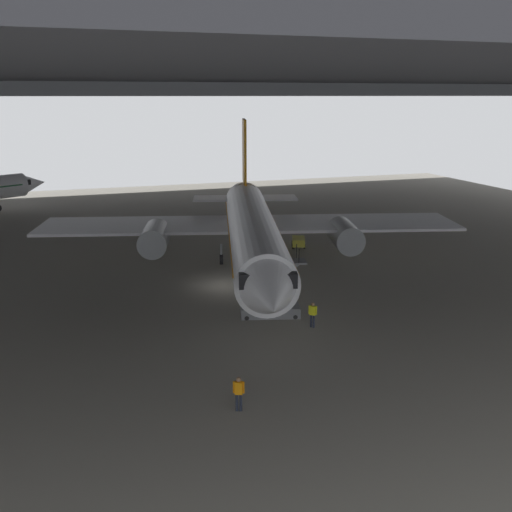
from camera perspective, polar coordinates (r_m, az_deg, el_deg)
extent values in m
plane|color=gray|center=(46.84, -2.51, -2.79)|extent=(110.00, 110.00, 0.00)
cube|color=#38383D|center=(57.95, -6.62, 16.23)|extent=(121.00, 99.00, 1.20)
cube|color=#4C4F54|center=(34.15, 2.52, 15.53)|extent=(115.50, 0.50, 0.70)
cube|color=#4C4F54|center=(74.15, -9.37, 15.08)|extent=(115.50, 0.50, 0.70)
cylinder|color=white|center=(49.02, -0.33, 2.36)|extent=(11.32, 29.42, 3.94)
cone|color=white|center=(33.19, 1.36, -3.89)|extent=(4.94, 5.56, 3.86)
cube|color=black|center=(35.40, 1.01, -1.83)|extent=(3.94, 3.52, 0.87)
cone|color=white|center=(65.10, -1.19, 5.87)|extent=(4.85, 6.95, 3.35)
cube|color=orange|center=(62.03, -1.11, 9.89)|extent=(1.33, 4.22, 6.45)
cube|color=white|center=(61.74, 1.53, 5.55)|extent=(5.67, 4.40, 0.16)
cube|color=white|center=(61.49, -3.62, 5.49)|extent=(5.67, 4.40, 0.16)
cube|color=white|center=(55.23, 10.03, 3.15)|extent=(17.77, 11.14, 0.24)
cylinder|color=#9EA3A8|center=(52.90, 8.45, 1.93)|extent=(3.67, 5.58, 2.44)
cube|color=white|center=(54.18, -11.49, 2.85)|extent=(17.77, 11.14, 0.24)
cylinder|color=#9EA3A8|center=(52.01, -9.59, 1.66)|extent=(3.67, 5.58, 2.44)
cube|color=orange|center=(48.95, -0.33, 2.69)|extent=(10.84, 27.36, 0.16)
cylinder|color=#9EA3A8|center=(40.18, 0.51, -3.97)|extent=(0.20, 0.20, 1.15)
cylinder|color=black|center=(40.45, 0.51, -5.04)|extent=(0.52, 0.95, 0.90)
cylinder|color=#9EA3A8|center=(52.55, 2.29, 0.61)|extent=(0.20, 0.20, 1.15)
cylinder|color=black|center=(52.75, 2.28, -0.23)|extent=(0.52, 0.95, 0.90)
cylinder|color=#9EA3A8|center=(52.27, -3.32, 0.52)|extent=(0.20, 0.20, 1.15)
cylinder|color=black|center=(52.48, -3.31, -0.33)|extent=(0.52, 0.95, 0.90)
cube|color=slate|center=(40.36, 1.36, -5.24)|extent=(4.19, 2.46, 0.70)
cube|color=slate|center=(39.75, 1.37, -2.69)|extent=(3.87, 2.19, 3.16)
cube|color=slate|center=(39.50, 3.97, -0.51)|extent=(1.40, 1.54, 0.12)
cylinder|color=black|center=(39.94, 3.87, 0.41)|extent=(0.06, 0.06, 1.00)
cylinder|color=black|center=(38.79, 4.10, -0.04)|extent=(0.06, 0.06, 1.00)
cylinder|color=black|center=(41.25, 3.51, -5.10)|extent=(0.32, 0.19, 0.30)
cylinder|color=black|center=(39.95, 3.76, -5.79)|extent=(0.32, 0.19, 0.30)
cylinder|color=black|center=(40.98, -0.98, -5.21)|extent=(0.32, 0.19, 0.30)
cylinder|color=black|center=(39.67, -0.89, -5.91)|extent=(0.32, 0.19, 0.30)
cylinder|color=#232838|center=(28.89, -1.46, -13.73)|extent=(0.14, 0.14, 0.87)
cylinder|color=#232838|center=(28.91, -1.83, -13.71)|extent=(0.14, 0.14, 0.87)
cube|color=orange|center=(28.55, -1.66, -12.42)|extent=(0.42, 0.35, 0.62)
cylinder|color=orange|center=(28.51, -1.19, -12.38)|extent=(0.09, 0.09, 0.59)
cylinder|color=orange|center=(28.56, -2.13, -12.34)|extent=(0.09, 0.09, 0.59)
sphere|color=#8C6647|center=(28.35, -1.66, -11.63)|extent=(0.24, 0.24, 0.24)
cylinder|color=#232838|center=(38.56, 5.51, -6.19)|extent=(0.14, 0.14, 0.84)
cylinder|color=#232838|center=(38.60, 5.25, -6.16)|extent=(0.14, 0.14, 0.84)
cube|color=yellow|center=(38.33, 5.41, -5.18)|extent=(0.42, 0.39, 0.59)
cylinder|color=yellow|center=(38.27, 5.75, -5.17)|extent=(0.09, 0.09, 0.56)
cylinder|color=yellow|center=(38.36, 5.07, -5.10)|extent=(0.09, 0.09, 0.56)
sphere|color=#8C6647|center=(38.18, 5.42, -4.58)|extent=(0.23, 0.23, 0.23)
cone|color=white|center=(84.86, -20.47, 6.48)|extent=(4.52, 4.28, 2.90)
cube|color=black|center=(83.97, -21.62, 6.55)|extent=(3.05, 3.21, 0.65)
cube|color=yellow|center=(58.62, 4.06, 1.40)|extent=(1.90, 2.48, 0.70)
cylinder|color=black|center=(57.94, 4.62, 0.89)|extent=(0.32, 0.48, 0.44)
cylinder|color=black|center=(57.91, 3.53, 0.91)|extent=(0.32, 0.48, 0.44)
cylinder|color=black|center=(59.49, 4.56, 1.27)|extent=(0.32, 0.48, 0.44)
cylinder|color=black|center=(59.46, 3.50, 1.28)|extent=(0.32, 0.48, 0.44)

